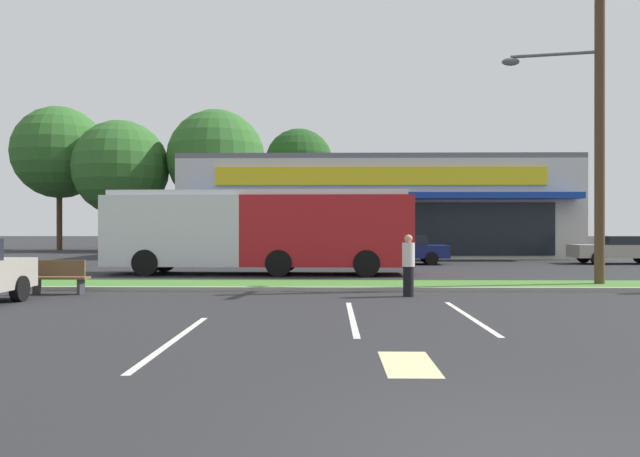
{
  "coord_description": "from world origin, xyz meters",
  "views": [
    {
      "loc": [
        -1.45,
        -4.8,
        1.84
      ],
      "look_at": [
        -1.83,
        18.1,
        1.79
      ],
      "focal_mm": 34.4,
      "sensor_mm": 36.0,
      "label": 1
    }
  ],
  "objects_px": {
    "car_0": "(401,249)",
    "pedestrian_near_bench": "(408,265)",
    "utility_pole": "(595,113)",
    "car_2": "(620,249)",
    "bus_stop_bench": "(58,276)",
    "city_bus": "(259,229)"
  },
  "relations": [
    {
      "from": "car_2",
      "to": "pedestrian_near_bench",
      "type": "bearing_deg",
      "value": 49.62
    },
    {
      "from": "utility_pole",
      "to": "car_2",
      "type": "height_order",
      "value": "utility_pole"
    },
    {
      "from": "car_0",
      "to": "car_2",
      "type": "distance_m",
      "value": 11.06
    },
    {
      "from": "city_bus",
      "to": "bus_stop_bench",
      "type": "bearing_deg",
      "value": 59.24
    },
    {
      "from": "city_bus",
      "to": "car_2",
      "type": "height_order",
      "value": "city_bus"
    },
    {
      "from": "pedestrian_near_bench",
      "to": "bus_stop_bench",
      "type": "bearing_deg",
      "value": -106.41
    },
    {
      "from": "bus_stop_bench",
      "to": "car_0",
      "type": "height_order",
      "value": "car_0"
    },
    {
      "from": "city_bus",
      "to": "pedestrian_near_bench",
      "type": "relative_size",
      "value": 7.27
    },
    {
      "from": "car_2",
      "to": "pedestrian_near_bench",
      "type": "xyz_separation_m",
      "value": [
        -12.47,
        -14.67,
        0.09
      ]
    },
    {
      "from": "utility_pole",
      "to": "city_bus",
      "type": "relative_size",
      "value": 0.84
    },
    {
      "from": "bus_stop_bench",
      "to": "pedestrian_near_bench",
      "type": "xyz_separation_m",
      "value": [
        9.51,
        -0.31,
        0.32
      ]
    },
    {
      "from": "bus_stop_bench",
      "to": "pedestrian_near_bench",
      "type": "bearing_deg",
      "value": 178.16
    },
    {
      "from": "bus_stop_bench",
      "to": "utility_pole",
      "type": "bearing_deg",
      "value": -171.75
    },
    {
      "from": "car_0",
      "to": "city_bus",
      "type": "bearing_deg",
      "value": 46.1
    },
    {
      "from": "bus_stop_bench",
      "to": "city_bus",
      "type": "bearing_deg",
      "value": -122.42
    },
    {
      "from": "utility_pole",
      "to": "city_bus",
      "type": "height_order",
      "value": "utility_pole"
    },
    {
      "from": "car_0",
      "to": "pedestrian_near_bench",
      "type": "height_order",
      "value": "pedestrian_near_bench"
    },
    {
      "from": "bus_stop_bench",
      "to": "car_2",
      "type": "relative_size",
      "value": 0.34
    },
    {
      "from": "car_2",
      "to": "pedestrian_near_bench",
      "type": "distance_m",
      "value": 19.25
    },
    {
      "from": "car_0",
      "to": "pedestrian_near_bench",
      "type": "distance_m",
      "value": 14.23
    },
    {
      "from": "utility_pole",
      "to": "bus_stop_bench",
      "type": "distance_m",
      "value": 16.4
    },
    {
      "from": "city_bus",
      "to": "car_2",
      "type": "bearing_deg",
      "value": -156.3
    }
  ]
}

